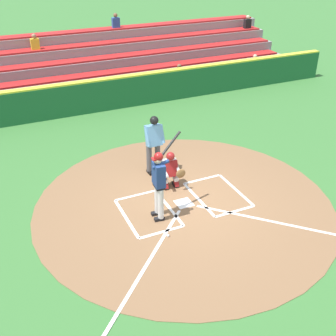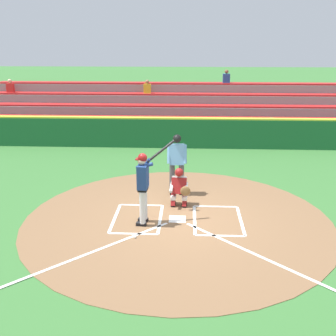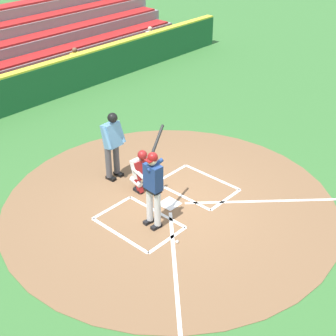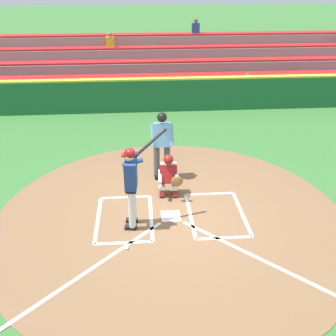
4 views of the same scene
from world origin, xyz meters
TOP-DOWN VIEW (x-y plane):
  - ground_plane at (0.00, 0.00)m, footprint 120.00×120.00m
  - dirt_circle at (0.00, 0.00)m, footprint 8.00×8.00m
  - home_plate_and_chalk at (0.00, 0.88)m, footprint 7.93×4.91m
  - batter at (0.84, 0.28)m, footprint 0.97×0.66m
  - catcher at (-0.03, -0.92)m, footprint 0.59×0.63m
  - plate_umpire at (0.08, -1.88)m, footprint 0.59×0.43m
  - baseball at (0.98, 1.11)m, footprint 0.07×0.07m

SIDE VIEW (x-z plane):
  - ground_plane at x=0.00m, z-range 0.00..0.00m
  - dirt_circle at x=0.00m, z-range 0.00..0.01m
  - home_plate_and_chalk at x=0.00m, z-range 0.01..0.02m
  - baseball at x=0.98m, z-range 0.00..0.07m
  - catcher at x=-0.03m, z-range 0.02..1.15m
  - plate_umpire at x=0.08m, z-range 0.14..2.01m
  - batter at x=0.84m, z-range 0.04..2.16m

